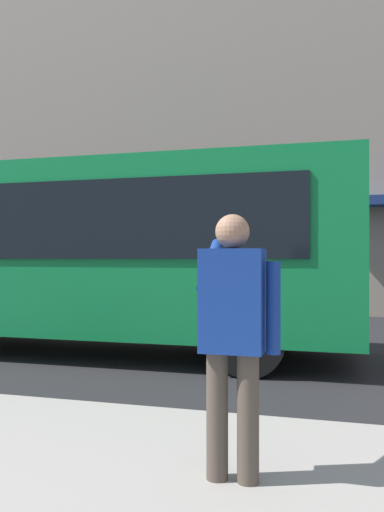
{
  "coord_description": "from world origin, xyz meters",
  "views": [
    {
      "loc": [
        -2.01,
        8.26,
        1.58
      ],
      "look_at": [
        0.34,
        -0.04,
        1.59
      ],
      "focal_mm": 37.23,
      "sensor_mm": 36.0,
      "label": 1
    }
  ],
  "objects": [
    {
      "name": "building_facade_far",
      "position": [
        -0.02,
        -6.8,
        5.99
      ],
      "size": [
        28.0,
        1.55,
        12.0
      ],
      "color": "gray",
      "rests_on": "ground_plane"
    },
    {
      "name": "ground_plane",
      "position": [
        0.0,
        0.0,
        0.0
      ],
      "size": [
        60.0,
        60.0,
        0.0
      ],
      "primitive_type": "plane",
      "color": "#232326"
    },
    {
      "name": "red_bus",
      "position": [
        2.19,
        0.29,
        1.68
      ],
      "size": [
        9.05,
        2.54,
        3.08
      ],
      "color": "#0F7238",
      "rests_on": "ground_plane"
    },
    {
      "name": "pedestrian_photographer",
      "position": [
        -1.34,
        4.93,
        1.14
      ],
      "size": [
        0.53,
        0.52,
        1.7
      ],
      "color": "#4C4238",
      "rests_on": "sidewalk_curb"
    }
  ]
}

